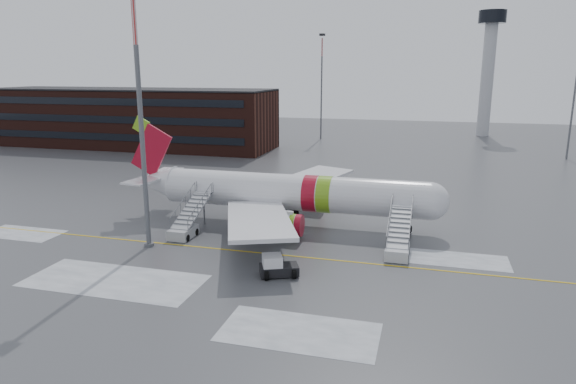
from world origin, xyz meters
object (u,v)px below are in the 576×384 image
(airliner, at_px, (284,193))
(airstair_fwd, at_px, (398,243))
(pushback_tug, at_px, (277,267))
(light_mast_near, at_px, (141,118))
(airstair_aft, at_px, (186,225))

(airliner, xyz_separation_m, airstair_fwd, (12.41, -6.54, -2.35))
(pushback_tug, relative_size, light_mast_near, 0.15)
(pushback_tug, bearing_deg, light_mast_near, 165.10)
(airstair_aft, bearing_deg, airliner, 38.18)
(airliner, distance_m, airstair_fwd, 14.22)
(airliner, relative_size, airstair_fwd, 4.55)
(airstair_aft, height_order, light_mast_near, light_mast_near)
(airstair_aft, relative_size, pushback_tug, 2.22)
(airstair_fwd, bearing_deg, airliner, 152.22)
(pushback_tug, bearing_deg, airliner, 103.35)
(airstair_fwd, xyz_separation_m, light_mast_near, (-22.67, -3.91, 10.93))
(pushback_tug, xyz_separation_m, light_mast_near, (-13.60, 3.62, 11.22))
(airstair_fwd, height_order, pushback_tug, airstair_fwd)
(airliner, xyz_separation_m, light_mast_near, (-10.26, -10.45, 8.58))
(airliner, xyz_separation_m, pushback_tug, (3.34, -14.07, -2.65))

